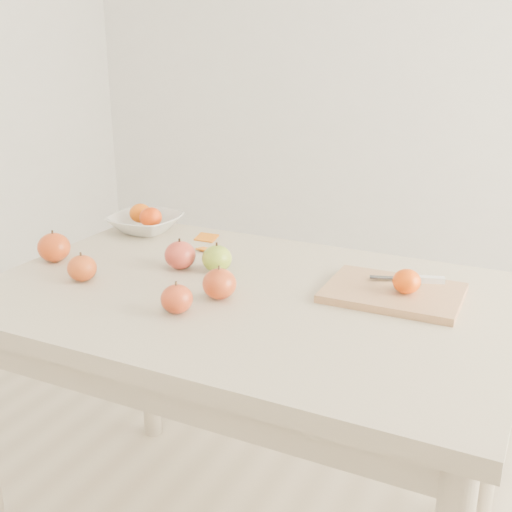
% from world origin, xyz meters
% --- Properties ---
extents(table, '(1.20, 0.80, 0.75)m').
position_xyz_m(table, '(0.00, 0.00, 0.65)').
color(table, beige).
rests_on(table, ground).
extents(cutting_board, '(0.30, 0.22, 0.02)m').
position_xyz_m(cutting_board, '(0.31, 0.12, 0.76)').
color(cutting_board, tan).
rests_on(cutting_board, table).
extents(board_tangerine, '(0.06, 0.06, 0.05)m').
position_xyz_m(board_tangerine, '(0.34, 0.11, 0.80)').
color(board_tangerine, '#E44908').
rests_on(board_tangerine, cutting_board).
extents(fruit_bowl, '(0.20, 0.20, 0.05)m').
position_xyz_m(fruit_bowl, '(-0.48, 0.29, 0.78)').
color(fruit_bowl, silver).
rests_on(fruit_bowl, table).
extents(bowl_tangerine_near, '(0.07, 0.07, 0.06)m').
position_xyz_m(bowl_tangerine_near, '(-0.51, 0.30, 0.80)').
color(bowl_tangerine_near, '#D66307').
rests_on(bowl_tangerine_near, fruit_bowl).
extents(bowl_tangerine_far, '(0.07, 0.07, 0.06)m').
position_xyz_m(bowl_tangerine_far, '(-0.45, 0.27, 0.80)').
color(bowl_tangerine_far, '#DF3B07').
rests_on(bowl_tangerine_far, fruit_bowl).
extents(orange_peel_a, '(0.06, 0.05, 0.01)m').
position_xyz_m(orange_peel_a, '(-0.28, 0.30, 0.75)').
color(orange_peel_a, orange).
rests_on(orange_peel_a, table).
extents(orange_peel_b, '(0.05, 0.04, 0.01)m').
position_xyz_m(orange_peel_b, '(-0.23, 0.21, 0.75)').
color(orange_peel_b, orange).
rests_on(orange_peel_b, table).
extents(paring_knife, '(0.17, 0.07, 0.01)m').
position_xyz_m(paring_knife, '(0.36, 0.19, 0.78)').
color(paring_knife, white).
rests_on(paring_knife, cutting_board).
extents(apple_green, '(0.07, 0.07, 0.07)m').
position_xyz_m(apple_green, '(-0.12, 0.08, 0.78)').
color(apple_green, olive).
rests_on(apple_green, table).
extents(apple_red_d, '(0.08, 0.08, 0.07)m').
position_xyz_m(apple_red_d, '(-0.54, -0.03, 0.79)').
color(apple_red_d, maroon).
rests_on(apple_red_d, table).
extents(apple_red_b, '(0.07, 0.07, 0.06)m').
position_xyz_m(apple_red_b, '(-0.38, -0.11, 0.78)').
color(apple_red_b, '#A62010').
rests_on(apple_red_b, table).
extents(apple_red_c, '(0.07, 0.07, 0.06)m').
position_xyz_m(apple_red_c, '(-0.08, -0.17, 0.78)').
color(apple_red_c, '#971809').
rests_on(apple_red_c, table).
extents(apple_red_e, '(0.08, 0.08, 0.07)m').
position_xyz_m(apple_red_e, '(-0.04, -0.06, 0.78)').
color(apple_red_e, maroon).
rests_on(apple_red_e, table).
extents(apple_red_a, '(0.08, 0.08, 0.07)m').
position_xyz_m(apple_red_a, '(-0.22, 0.06, 0.79)').
color(apple_red_a, maroon).
rests_on(apple_red_a, table).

